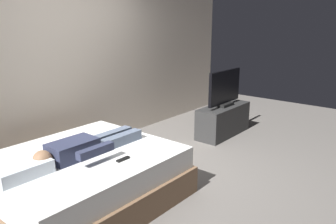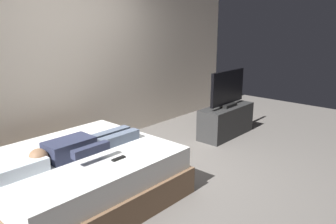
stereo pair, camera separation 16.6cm
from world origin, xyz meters
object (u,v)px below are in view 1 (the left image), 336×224
(bed, at_px, (82,179))
(tv_stand, at_px, (223,120))
(tv, at_px, (225,89))
(pillow, at_px, (20,169))
(remote, at_px, (123,159))
(person, at_px, (85,147))

(bed, height_order, tv_stand, bed)
(bed, height_order, tv, tv)
(pillow, distance_m, remote, 0.93)
(pillow, height_order, tv, tv)
(tv, bearing_deg, person, -179.65)
(person, xyz_separation_m, tv, (2.81, 0.02, 0.16))
(remote, distance_m, tv_stand, 2.70)
(bed, relative_size, remote, 12.69)
(bed, xyz_separation_m, remote, (0.18, -0.45, 0.29))
(tv, bearing_deg, pillow, 179.57)
(pillow, bearing_deg, person, -3.76)
(remote, bearing_deg, tv, 9.04)
(pillow, bearing_deg, remote, -28.90)
(person, distance_m, remote, 0.44)
(tv_stand, height_order, tv, tv)
(tv_stand, bearing_deg, pillow, 179.57)
(remote, xyz_separation_m, tv_stand, (2.65, 0.42, -0.30))
(bed, bearing_deg, pillow, 180.00)
(person, xyz_separation_m, remote, (0.15, -0.40, -0.07))
(person, height_order, tv_stand, person)
(bed, bearing_deg, person, -56.40)
(pillow, xyz_separation_m, tv, (3.47, -0.03, 0.18))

